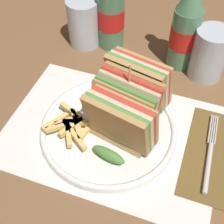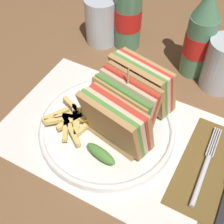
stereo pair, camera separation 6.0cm
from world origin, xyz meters
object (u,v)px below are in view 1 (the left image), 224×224
fork (209,159)px  glass_far (84,23)px  glass_near (208,57)px  coke_bottle_near (111,9)px  coke_bottle_far (186,28)px  club_sandwich (129,104)px  plate_main (109,129)px

fork → glass_far: glass_far is taller
fork → glass_near: glass_near is taller
coke_bottle_near → coke_bottle_far: 0.18m
coke_bottle_near → fork: bearing=-43.0°
club_sandwich → glass_far: club_sandwich is taller
plate_main → coke_bottle_far: 0.28m
plate_main → coke_bottle_near: coke_bottle_near is taller
club_sandwich → fork: bearing=-7.2°
club_sandwich → glass_far: (-0.19, 0.23, -0.02)m
fork → coke_bottle_far: 0.29m
coke_bottle_near → glass_near: (0.24, -0.03, -0.05)m
club_sandwich → fork: 0.18m
club_sandwich → glass_near: size_ratio=1.86×
plate_main → glass_near: bearing=57.2°
plate_main → glass_near: glass_near is taller
coke_bottle_far → glass_far: coke_bottle_far is taller
plate_main → glass_far: glass_far is taller
coke_bottle_far → glass_near: size_ratio=1.96×
plate_main → glass_far: 0.30m
fork → coke_bottle_near: 0.40m
club_sandwich → coke_bottle_far: (0.06, 0.23, 0.02)m
coke_bottle_near → plate_main: bearing=-71.2°
club_sandwich → glass_near: (0.12, 0.21, -0.02)m
club_sandwich → coke_bottle_far: size_ratio=0.95×
coke_bottle_near → glass_near: size_ratio=1.96×
club_sandwich → plate_main: bearing=-148.1°
club_sandwich → coke_bottle_near: (-0.12, 0.25, 0.02)m
plate_main → glass_far: bearing=121.8°
fork → coke_bottle_near: size_ratio=0.77×
plate_main → glass_far: (-0.16, 0.25, 0.05)m
glass_near → fork: bearing=-79.0°
coke_bottle_near → glass_near: bearing=-7.8°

